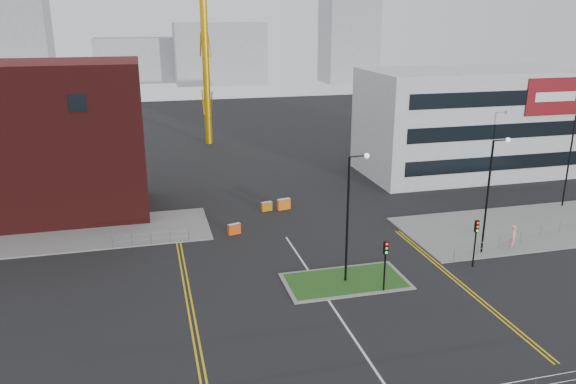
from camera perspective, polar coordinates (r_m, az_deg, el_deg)
name	(u,v)px	position (r m, az deg, el deg)	size (l,w,h in m)	color
ground	(360,348)	(32.85, 7.38, -15.47)	(200.00, 200.00, 0.00)	black
pavement_left	(40,237)	(51.51, -23.84, -4.22)	(28.00, 8.00, 0.12)	slate
pavement_right	(536,226)	(54.23, 23.87, -3.16)	(24.00, 10.00, 0.12)	slate
island_kerb	(345,281)	(39.95, 5.85, -9.00)	(8.60, 4.60, 0.08)	slate
grass_island	(345,281)	(39.94, 5.85, -8.97)	(8.00, 4.00, 0.12)	#1C4416
brick_building	(5,145)	(55.92, -26.79, 4.32)	(24.20, 10.07, 14.24)	#441111
office_block	(471,122)	(69.17, 18.10, 6.82)	(25.00, 12.20, 12.00)	#B2B4B7
streetlamp_island	(351,208)	(37.94, 6.41, -1.67)	(1.46, 0.36, 9.18)	black
streetlamp_right_near	(491,187)	(45.07, 19.93, 0.47)	(1.46, 0.36, 9.18)	black
streetlamp_right_far	(572,153)	(59.64, 26.91, 3.60)	(1.46, 0.36, 9.18)	black
traffic_light_island	(385,257)	(37.90, 9.87, -6.48)	(0.28, 0.33, 3.65)	black
traffic_light_right	(476,234)	(43.19, 18.56, -4.11)	(0.28, 0.33, 3.65)	black
railing_left	(151,237)	(46.68, -13.74, -4.46)	(6.05, 0.05, 1.10)	gray
railing_right	(541,230)	(51.27, 24.32, -3.52)	(19.05, 5.05, 1.10)	gray
centre_line	(348,330)	(34.42, 6.13, -13.74)	(0.15, 30.00, 0.01)	silver
yellow_left_a	(184,287)	(39.70, -10.49, -9.45)	(0.12, 24.00, 0.01)	gold
yellow_left_b	(189,286)	(39.72, -10.06, -9.41)	(0.12, 24.00, 0.01)	gold
yellow_right_a	(456,282)	(41.40, 16.73, -8.76)	(0.12, 20.00, 0.01)	gold
yellow_right_b	(460,282)	(41.55, 17.09, -8.70)	(0.12, 20.00, 0.01)	gold
skyline_a	(9,46)	(148.53, -26.45, 13.11)	(18.00, 12.00, 22.00)	gray
skyline_b	(220,53)	(157.13, -6.95, 13.80)	(24.00, 12.00, 16.00)	gray
skyline_c	(349,30)	(160.48, 6.21, 16.04)	(14.00, 12.00, 28.00)	gray
skyline_d	(151,60)	(165.89, -13.73, 12.94)	(30.00, 12.00, 12.00)	gray
pedestrian	(513,237)	(48.15, 21.93, -4.27)	(0.72, 0.47, 1.98)	pink
barrier_left	(234,229)	(47.98, -5.49, -3.72)	(1.15, 0.66, 0.92)	#F34A0D
barrier_mid	(267,206)	(53.42, -2.19, -1.43)	(1.11, 0.59, 0.89)	#C46F0A
barrier_right	(284,204)	(53.78, -0.43, -1.19)	(1.30, 0.64, 1.05)	orange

